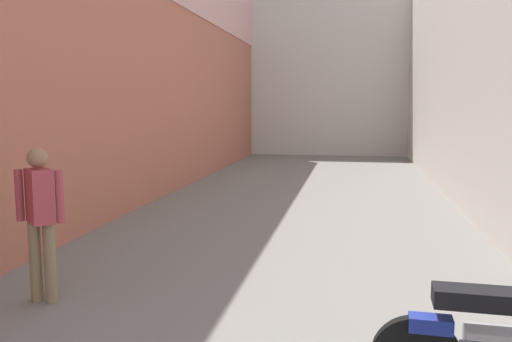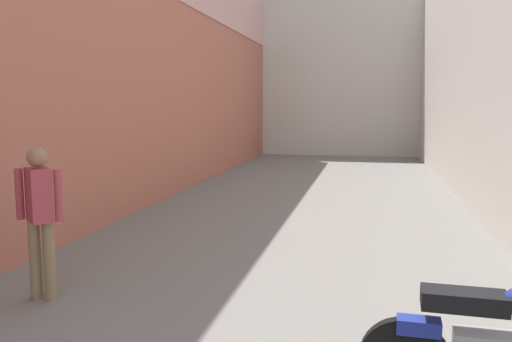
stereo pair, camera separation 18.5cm
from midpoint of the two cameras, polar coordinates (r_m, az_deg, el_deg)
ground_plane at (r=8.20m, az=4.19°, el=-6.85°), size 37.73×37.73×0.00m
building_left at (r=10.91m, az=-11.79°, el=16.89°), size 0.45×21.73×7.62m
building_far_end at (r=21.81m, az=9.44°, el=10.31°), size 9.04×2.00×6.41m
pedestrian_further_down at (r=5.71m, az=-21.50°, el=-4.13°), size 0.52×0.38×1.57m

